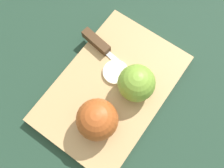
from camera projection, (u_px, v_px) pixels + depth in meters
name	position (u px, v px, depth m)	size (l,w,h in m)	color
ground_plane	(112.00, 90.00, 0.61)	(4.00, 4.00, 0.00)	#1E3828
cutting_board	(112.00, 89.00, 0.60)	(0.36, 0.24, 0.02)	tan
apple_half_left	(97.00, 120.00, 0.52)	(0.09, 0.09, 0.09)	#AD4C1E
apple_half_right	(137.00, 83.00, 0.55)	(0.08, 0.08, 0.08)	olive
knife	(98.00, 43.00, 0.62)	(0.05, 0.16, 0.02)	silver
apple_slice	(116.00, 72.00, 0.60)	(0.06, 0.06, 0.01)	#EFE5C6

